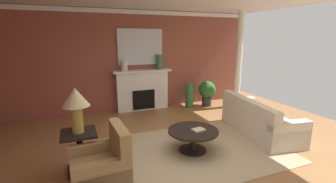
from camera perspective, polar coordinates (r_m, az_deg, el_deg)
The scene contains 17 objects.
ground_plane at distance 4.74m, azimuth 2.47°, elevation -15.11°, with size 9.61×9.61×0.00m, color olive.
wall_fireplace at distance 7.40m, azimuth -8.21°, elevation 7.33°, with size 7.99×0.12×3.04m, color brown.
crown_moulding at distance 7.32m, azimuth -8.43°, elevation 18.57°, with size 7.99×0.08×0.12m, color white.
area_rug at distance 4.91m, azimuth 5.99°, elevation -14.02°, with size 3.63×2.50×0.01m, color tan.
fireplace at distance 7.39m, azimuth -6.19°, elevation 0.09°, with size 1.80×0.35×1.26m.
mantel_mirror at distance 7.33m, azimuth -6.71°, elevation 10.68°, with size 1.39×0.04×1.08m, color silver.
sofa at distance 5.99m, azimuth 20.96°, elevation -6.72°, with size 1.20×2.21×0.85m.
armchair_near_window at distance 3.83m, azimuth -15.60°, elevation -17.65°, with size 0.84×0.84×0.95m.
coffee_table at distance 4.77m, azimuth 6.08°, elevation -10.49°, with size 1.00×1.00×0.45m.
side_table at distance 4.33m, azimuth -20.55°, elevation -12.89°, with size 0.56×0.56×0.70m.
table_lamp at distance 4.05m, azimuth -21.46°, elevation -2.28°, with size 0.44×0.44×0.75m.
vase_tall_corner at distance 7.69m, azimuth 5.19°, elevation -0.93°, with size 0.27×0.27×0.78m, color #33703D.
vase_mantel_right at distance 7.36m, azimuth -2.10°, elevation 7.16°, with size 0.18×0.18×0.46m, color #33703D.
vase_mantel_left at distance 7.08m, azimuth -10.56°, elevation 6.14°, with size 0.19×0.19×0.31m, color beige.
book_red_cover at distance 4.69m, azimuth 7.39°, elevation -9.19°, with size 0.24×0.18×0.03m, color tan.
potted_plant at distance 7.87m, azimuth 9.43°, elevation 0.02°, with size 0.56×0.56×0.83m.
column_white at distance 7.90m, azimuth 16.78°, elevation 7.27°, with size 0.20×0.20×3.04m, color white.
Camera 1 is at (-1.73, -3.80, 2.22)m, focal length 25.16 mm.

